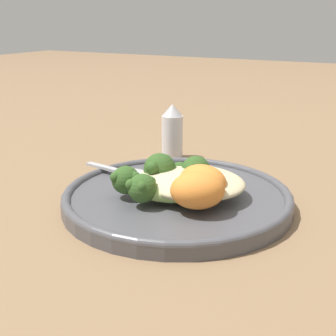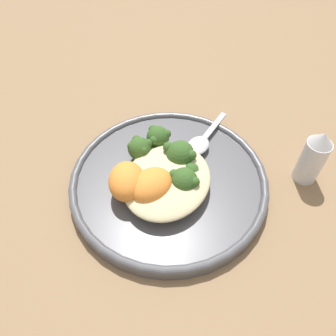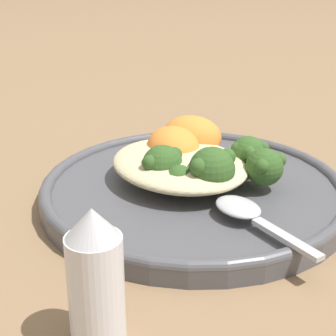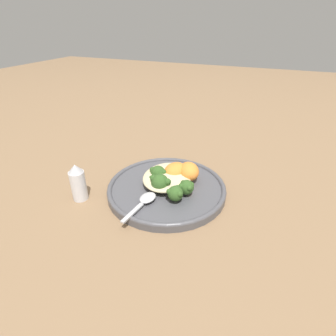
{
  "view_description": "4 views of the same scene",
  "coord_description": "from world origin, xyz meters",
  "views": [
    {
      "loc": [
        -0.26,
        0.48,
        0.23
      ],
      "look_at": [
        -0.01,
        0.0,
        0.05
      ],
      "focal_mm": 50.0,
      "sensor_mm": 36.0,
      "label": 1
    },
    {
      "loc": [
        -0.28,
        -0.14,
        0.4
      ],
      "look_at": [
        -0.01,
        -0.01,
        0.04
      ],
      "focal_mm": 35.0,
      "sensor_mm": 36.0,
      "label": 2
    },
    {
      "loc": [
        0.34,
        -0.35,
        0.24
      ],
      "look_at": [
        -0.03,
        -0.03,
        0.03
      ],
      "focal_mm": 60.0,
      "sensor_mm": 36.0,
      "label": 3
    },
    {
      "loc": [
        0.48,
        0.19,
        0.38
      ],
      "look_at": [
        -0.03,
        -0.02,
        0.06
      ],
      "focal_mm": 28.0,
      "sensor_mm": 36.0,
      "label": 4
    }
  ],
  "objects": [
    {
      "name": "ground_plane",
      "position": [
        0.0,
        0.0,
        0.0
      ],
      "size": [
        4.0,
        4.0,
        0.0
      ],
      "primitive_type": "plane",
      "color": "#846647"
    },
    {
      "name": "plate",
      "position": [
        -0.01,
        -0.01,
        0.01
      ],
      "size": [
        0.29,
        0.29,
        0.02
      ],
      "color": "#4C4C51",
      "rests_on": "ground_plane"
    },
    {
      "name": "quinoa_mound",
      "position": [
        -0.03,
        -0.02,
        0.03
      ],
      "size": [
        0.14,
        0.12,
        0.02
      ],
      "primitive_type": "ellipsoid",
      "color": "beige",
      "rests_on": "plate"
    },
    {
      "name": "broccoli_stalk_0",
      "position": [
        -0.03,
        -0.03,
        0.04
      ],
      "size": [
        0.05,
        0.1,
        0.04
      ],
      "rotation": [
        0.0,
        0.0,
        4.94
      ],
      "color": "#8EB25B",
      "rests_on": "plate"
    },
    {
      "name": "broccoli_stalk_1",
      "position": [
        -0.02,
        -0.02,
        0.03
      ],
      "size": [
        0.07,
        0.11,
        0.03
      ],
      "rotation": [
        0.0,
        0.0,
        5.22
      ],
      "color": "#8EB25B",
      "rests_on": "plate"
    },
    {
      "name": "broccoli_stalk_2",
      "position": [
        0.01,
        -0.02,
        0.04
      ],
      "size": [
        0.09,
        0.08,
        0.04
      ],
      "rotation": [
        0.0,
        0.0,
        5.65
      ],
      "color": "#8EB25B",
      "rests_on": "plate"
    },
    {
      "name": "broccoli_stalk_3",
      "position": [
        0.02,
        0.03,
        0.04
      ],
      "size": [
        0.12,
        0.04,
        0.04
      ],
      "rotation": [
        0.0,
        0.0,
        6.37
      ],
      "color": "#8EB25B",
      "rests_on": "plate"
    },
    {
      "name": "broccoli_stalk_4",
      "position": [
        -0.0,
        0.04,
        0.04
      ],
      "size": [
        0.09,
        0.06,
        0.03
      ],
      "rotation": [
        0.0,
        0.0,
        6.73
      ],
      "color": "#8EB25B",
      "rests_on": "plate"
    },
    {
      "name": "sweet_potato_chunk_0",
      "position": [
        -0.05,
        -0.01,
        0.04
      ],
      "size": [
        0.08,
        0.07,
        0.04
      ],
      "primitive_type": "ellipsoid",
      "rotation": [
        0.0,
        0.0,
        5.86
      ],
      "color": "orange",
      "rests_on": "plate"
    },
    {
      "name": "sweet_potato_chunk_1",
      "position": [
        -0.06,
        0.03,
        0.04
      ],
      "size": [
        0.08,
        0.07,
        0.04
      ],
      "primitive_type": "ellipsoid",
      "rotation": [
        0.0,
        0.0,
        0.5
      ],
      "color": "orange",
      "rests_on": "plate"
    },
    {
      "name": "spoon",
      "position": [
        0.07,
        -0.03,
        0.03
      ],
      "size": [
        0.12,
        0.04,
        0.01
      ],
      "rotation": [
        0.0,
        0.0,
        6.15
      ],
      "color": "#B7B7BC",
      "rests_on": "plate"
    },
    {
      "name": "salt_shaker",
      "position": [
        0.09,
        -0.19,
        0.05
      ],
      "size": [
        0.04,
        0.04,
        0.09
      ],
      "color": "silver",
      "rests_on": "ground_plane"
    }
  ]
}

